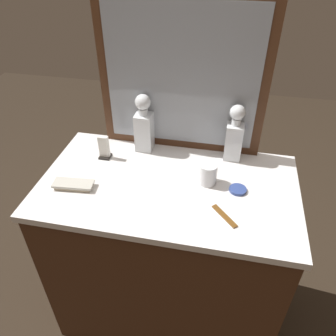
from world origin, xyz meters
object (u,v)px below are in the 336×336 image
crystal_tumbler_rear (208,175)px  napkin_holder (104,149)px  crystal_decanter_far_left (144,128)px  tortoiseshell_comb (224,216)px  crystal_decanter_front (234,138)px  porcelain_dish (238,190)px  silver_brush_far_left (74,185)px

crystal_tumbler_rear → napkin_holder: bearing=169.6°
crystal_decanter_far_left → napkin_holder: bearing=-146.2°
crystal_tumbler_rear → tortoiseshell_comb: size_ratio=0.84×
crystal_decanter_front → porcelain_dish: 0.25m
porcelain_dish → napkin_holder: napkin_holder is taller
crystal_decanter_far_left → crystal_tumbler_rear: (0.32, -0.20, -0.07)m
silver_brush_far_left → tortoiseshell_comb: (0.62, -0.04, -0.01)m
porcelain_dish → tortoiseshell_comb: bearing=-105.2°
porcelain_dish → crystal_decanter_front: bearing=99.3°
crystal_decanter_front → tortoiseshell_comb: size_ratio=2.42×
crystal_decanter_front → porcelain_dish: crystal_decanter_front is taller
crystal_tumbler_rear → silver_brush_far_left: size_ratio=0.54×
crystal_decanter_front → silver_brush_far_left: crystal_decanter_front is taller
silver_brush_far_left → porcelain_dish: bearing=9.7°
crystal_decanter_front → crystal_tumbler_rear: size_ratio=2.89×
crystal_tumbler_rear → crystal_decanter_far_left: bearing=148.5°
silver_brush_far_left → tortoiseshell_comb: 0.62m
napkin_holder → crystal_decanter_far_left: bearing=33.8°
porcelain_dish → tortoiseshell_comb: porcelain_dish is taller
crystal_decanter_far_left → napkin_holder: (-0.16, -0.11, -0.06)m
crystal_decanter_far_left → tortoiseshell_comb: bearing=-43.3°
silver_brush_far_left → crystal_decanter_front: bearing=29.0°
crystal_decanter_far_left → silver_brush_far_left: bearing=-122.3°
silver_brush_far_left → tortoiseshell_comb: size_ratio=1.54×
crystal_decanter_far_left → crystal_tumbler_rear: bearing=-31.5°
crystal_tumbler_rear → crystal_decanter_front: bearing=66.5°
napkin_holder → crystal_decanter_front: bearing=11.4°
porcelain_dish → crystal_decanter_far_left: bearing=153.4°
crystal_tumbler_rear → porcelain_dish: 0.13m
silver_brush_far_left → crystal_tumbler_rear: bearing=14.7°
crystal_decanter_far_left → tortoiseshell_comb: 0.57m
silver_brush_far_left → napkin_holder: bearing=77.2°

